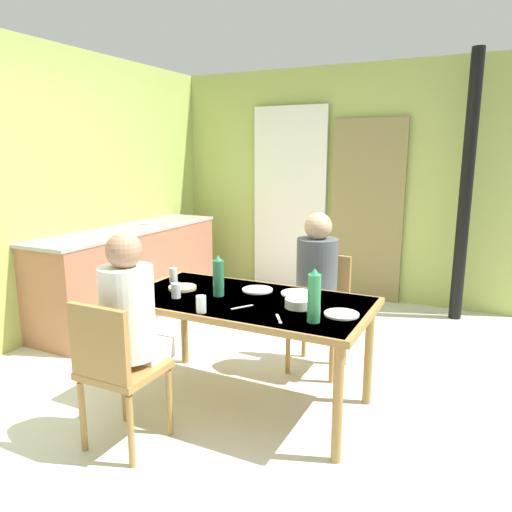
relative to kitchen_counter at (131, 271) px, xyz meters
name	(u,v)px	position (x,y,z in m)	size (l,w,h in m)	color
ground_plane	(210,393)	(1.60, -1.10, -0.45)	(7.22, 7.22, 0.00)	silver
wall_back	(334,184)	(1.60, 1.68, 0.84)	(4.06, 0.10, 2.58)	#A7B65B
wall_left	(70,191)	(-0.33, -0.40, 0.84)	(0.10, 4.17, 2.58)	#A6B959
door_wooden	(367,211)	(2.01, 1.60, 0.55)	(0.80, 0.05, 2.00)	olive
stove_pipe_column	(466,190)	(3.01, 1.33, 0.84)	(0.12, 0.12, 2.58)	black
curtain_panel	(289,201)	(1.08, 1.58, 0.63)	(0.90, 0.03, 2.16)	white
kitchen_counter	(131,271)	(0.00, 0.00, 0.00)	(0.61, 2.26, 0.91)	#A6664A
dining_table	(246,309)	(1.89, -1.10, 0.21)	(1.59, 0.84, 0.72)	olive
chair_near_diner	(115,366)	(1.48, -1.87, 0.05)	(0.40, 0.40, 0.87)	olive
chair_far_diner	(321,304)	(2.14, -0.33, 0.05)	(0.40, 0.40, 0.87)	olive
person_near_diner	(129,310)	(1.48, -1.74, 0.33)	(0.30, 0.37, 0.77)	silver
person_far_diner	(316,272)	(2.14, -0.47, 0.33)	(0.30, 0.37, 0.77)	#504A51
water_bottle_green_near	(314,297)	(2.42, -1.32, 0.42)	(0.07, 0.07, 0.30)	#349751
water_bottle_green_far	(218,277)	(1.70, -1.12, 0.40)	(0.07, 0.07, 0.27)	#297A4C
serving_bowl_center	(299,303)	(2.26, -1.12, 0.30)	(0.17, 0.17, 0.06)	beige
dinner_plate_near_left	(298,293)	(2.15, -0.86, 0.28)	(0.22, 0.22, 0.01)	white
dinner_plate_near_right	(342,314)	(2.53, -1.14, 0.28)	(0.20, 0.20, 0.01)	white
dinner_plate_far_center	(257,290)	(1.87, -0.90, 0.28)	(0.21, 0.21, 0.01)	white
drinking_glass_by_near_diner	(176,290)	(1.48, -1.28, 0.32)	(0.06, 0.06, 0.10)	silver
drinking_glass_by_far_diner	(173,275)	(1.24, -0.98, 0.33)	(0.06, 0.06, 0.11)	silver
drinking_glass_spare_center	(201,304)	(1.78, -1.46, 0.32)	(0.06, 0.06, 0.10)	silver
bread_plate_sliced	(183,288)	(1.40, -1.09, 0.28)	(0.19, 0.19, 0.02)	#DBB77A
cutlery_knife_near	(279,319)	(2.23, -1.36, 0.28)	(0.15, 0.02, 0.00)	silver
cutlery_fork_near	(139,293)	(1.20, -1.31, 0.28)	(0.15, 0.02, 0.00)	silver
cutlery_knife_far	(242,307)	(1.95, -1.27, 0.28)	(0.15, 0.02, 0.00)	silver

